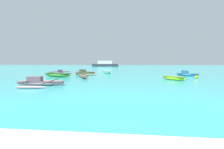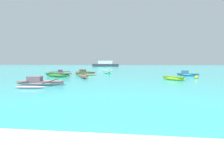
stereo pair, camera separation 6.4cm
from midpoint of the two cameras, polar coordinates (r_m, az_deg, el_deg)
name	(u,v)px [view 2 (the right image)]	position (r m, az deg, el deg)	size (l,w,h in m)	color
moored_boat_0	(82,76)	(17.80, -11.09, -0.65)	(2.36, 3.79, 0.30)	#9D6A5C
moored_boat_1	(58,75)	(19.49, -19.88, -0.09)	(3.56, 1.33, 0.50)	#459339
moored_boat_2	(107,72)	(24.20, -1.89, 0.89)	(2.25, 3.71, 0.40)	#91E9C3
moored_boat_3	(187,74)	(22.22, 26.78, 0.18)	(2.81, 2.05, 0.73)	#378FC5
moored_boat_4	(173,78)	(16.24, 22.44, -1.24)	(2.05, 2.16, 0.38)	#ABDA21
moored_boat_5	(60,73)	(24.67, -19.01, 0.70)	(3.92, 3.43, 0.66)	#A656B6
moored_boat_6	(85,73)	(22.44, -10.29, 0.65)	(4.17, 4.65, 0.79)	tan
moored_boat_7	(40,82)	(12.88, -25.60, -2.68)	(3.79, 3.60, 0.69)	#CA8B9E
mooring_buoy_0	(196,77)	(18.72, 29.58, -0.88)	(0.35, 0.35, 0.35)	yellow
distant_ferry	(106,64)	(70.71, -2.43, 3.95)	(12.23, 2.69, 2.69)	#2D333D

